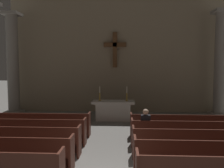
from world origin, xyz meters
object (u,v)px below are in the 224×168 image
(column_right_fourth, at_px, (220,65))
(candlestick_right, at_px, (127,96))
(pew_right_row_2, at_px, (214,156))
(column_left_fourth, at_px, (13,66))
(pew_left_row_4, at_px, (29,131))
(pew_right_row_3, at_px, (201,143))
(pew_right_row_5, at_px, (183,126))
(pew_left_row_5, at_px, (39,124))
(pew_right_row_4, at_px, (191,133))
(altar, at_px, (113,110))
(candlestick_left, at_px, (100,96))
(pew_left_row_3, at_px, (15,140))
(lone_worshipper, at_px, (145,126))

(column_right_fourth, bearing_deg, candlestick_right, -166.86)
(pew_right_row_2, bearing_deg, column_left_fourth, 140.97)
(pew_left_row_4, height_order, pew_right_row_3, same)
(pew_right_row_2, xyz_separation_m, pew_right_row_5, (0.00, 3.03, 0.00))
(pew_left_row_4, xyz_separation_m, pew_right_row_3, (5.69, -1.01, 0.00))
(pew_left_row_5, bearing_deg, candlestick_right, 38.49)
(pew_left_row_4, height_order, pew_left_row_5, same)
(pew_right_row_4, distance_m, altar, 4.77)
(pew_left_row_5, height_order, candlestick_right, candlestick_right)
(pew_right_row_3, height_order, candlestick_right, candlestick_right)
(altar, xyz_separation_m, candlestick_left, (-0.70, 0.00, 0.72))
(pew_left_row_5, bearing_deg, altar, 44.73)
(pew_left_row_3, xyz_separation_m, candlestick_right, (3.55, 4.84, 0.77))
(pew_left_row_3, height_order, pew_right_row_5, same)
(pew_right_row_3, bearing_deg, pew_left_row_3, 180.00)
(altar, bearing_deg, column_right_fourth, 11.62)
(pew_left_row_4, bearing_deg, pew_right_row_3, -10.08)
(column_left_fourth, bearing_deg, candlestick_right, -10.41)
(candlestick_right, bearing_deg, column_left_fourth, 169.59)
(pew_right_row_3, height_order, lone_worshipper, lone_worshipper)
(pew_right_row_4, bearing_deg, pew_left_row_5, 169.92)
(pew_right_row_5, relative_size, altar, 1.86)
(pew_left_row_4, distance_m, candlestick_left, 4.46)
(candlestick_right, bearing_deg, pew_right_row_2, -69.86)
(pew_right_row_2, relative_size, pew_right_row_3, 1.00)
(column_left_fourth, height_order, altar, column_left_fourth)
(pew_left_row_3, relative_size, column_right_fourth, 0.70)
(pew_left_row_5, relative_size, pew_right_row_5, 1.00)
(pew_right_row_2, bearing_deg, pew_left_row_4, 160.44)
(pew_right_row_2, bearing_deg, pew_left_row_5, 151.94)
(column_left_fourth, bearing_deg, candlestick_left, -13.14)
(altar, bearing_deg, pew_left_row_3, -120.45)
(column_left_fourth, relative_size, candlestick_right, 7.85)
(pew_left_row_5, height_order, altar, altar)
(pew_right_row_3, distance_m, column_left_fourth, 10.86)
(column_right_fourth, height_order, lone_worshipper, column_right_fourth)
(column_left_fourth, relative_size, lone_worshipper, 4.44)
(candlestick_right, bearing_deg, candlestick_left, 180.00)
(pew_left_row_5, height_order, pew_right_row_2, same)
(pew_right_row_2, bearing_deg, candlestick_right, 110.14)
(column_right_fourth, bearing_deg, pew_left_row_5, -155.19)
(column_left_fourth, bearing_deg, pew_right_row_2, -39.03)
(pew_right_row_5, height_order, column_left_fourth, column_left_fourth)
(pew_left_row_4, relative_size, pew_right_row_3, 1.00)
(lone_worshipper, bearing_deg, pew_left_row_5, 166.79)
(column_left_fourth, distance_m, lone_worshipper, 8.99)
(pew_left_row_5, distance_m, pew_right_row_5, 5.69)
(pew_left_row_4, relative_size, pew_left_row_5, 1.00)
(pew_left_row_5, xyz_separation_m, candlestick_left, (2.15, 2.82, 0.77))
(pew_left_row_4, xyz_separation_m, pew_right_row_5, (5.69, 1.01, 0.00))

